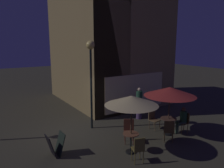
% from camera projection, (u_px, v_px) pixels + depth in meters
% --- Properties ---
extents(ground_plane, '(60.00, 60.00, 0.00)m').
position_uv_depth(ground_plane, '(76.00, 132.00, 10.18)').
color(ground_plane, '#3A372A').
extents(cafe_building, '(6.07, 7.50, 9.92)m').
position_uv_depth(cafe_building, '(103.00, 30.00, 14.00)').
color(cafe_building, '#937A4C').
rests_on(cafe_building, ground).
extents(street_lamp_near_corner, '(0.40, 0.40, 4.23)m').
position_uv_depth(street_lamp_near_corner, '(91.00, 62.00, 10.12)').
color(street_lamp_near_corner, black).
rests_on(street_lamp_near_corner, ground).
extents(menu_sandwich_board, '(0.64, 0.57, 0.83)m').
position_uv_depth(menu_sandwich_board, '(55.00, 145.00, 8.03)').
color(menu_sandwich_board, black).
rests_on(menu_sandwich_board, ground).
extents(cafe_table_0, '(0.72, 0.72, 0.77)m').
position_uv_depth(cafe_table_0, '(168.00, 123.00, 9.88)').
color(cafe_table_0, black).
rests_on(cafe_table_0, ground).
extents(cafe_table_1, '(0.60, 0.60, 0.77)m').
position_uv_depth(cafe_table_1, '(131.00, 140.00, 8.25)').
color(cafe_table_1, black).
rests_on(cafe_table_1, ground).
extents(patio_umbrella_0, '(2.29, 2.29, 2.21)m').
position_uv_depth(patio_umbrella_0, '(170.00, 92.00, 9.61)').
color(patio_umbrella_0, black).
rests_on(patio_umbrella_0, ground).
extents(patio_umbrella_1, '(1.99, 1.99, 2.24)m').
position_uv_depth(patio_umbrella_1, '(132.00, 101.00, 7.97)').
color(patio_umbrella_1, black).
rests_on(patio_umbrella_1, ground).
extents(cafe_chair_0, '(0.48, 0.48, 0.97)m').
position_uv_depth(cafe_chair_0, '(185.00, 120.00, 10.10)').
color(cafe_chair_0, brown).
rests_on(cafe_chair_0, ground).
extents(cafe_chair_1, '(0.48, 0.48, 0.95)m').
position_uv_depth(cafe_chair_1, '(153.00, 117.00, 10.57)').
color(cafe_chair_1, brown).
rests_on(cafe_chair_1, ground).
extents(cafe_chair_2, '(0.58, 0.58, 0.95)m').
position_uv_depth(cafe_chair_2, '(169.00, 130.00, 9.10)').
color(cafe_chair_2, brown).
rests_on(cafe_chair_2, ground).
extents(cafe_chair_3, '(0.49, 0.49, 0.96)m').
position_uv_depth(cafe_chair_3, '(139.00, 148.00, 7.48)').
color(cafe_chair_3, brown).
rests_on(cafe_chair_3, ground).
extents(cafe_chair_4, '(0.60, 0.60, 0.98)m').
position_uv_depth(cafe_chair_4, '(129.00, 129.00, 9.11)').
color(cafe_chair_4, brown).
rests_on(cafe_chair_4, ground).
extents(patron_seated_0, '(0.51, 0.41, 1.23)m').
position_uv_depth(patron_seated_0, '(182.00, 119.00, 10.04)').
color(patron_seated_0, '#354C3A').
rests_on(patron_seated_0, ground).
extents(patron_standing_1, '(0.34, 0.34, 1.74)m').
position_uv_depth(patron_standing_1, '(139.00, 103.00, 11.90)').
color(patron_standing_1, '#5B416F').
rests_on(patron_standing_1, ground).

